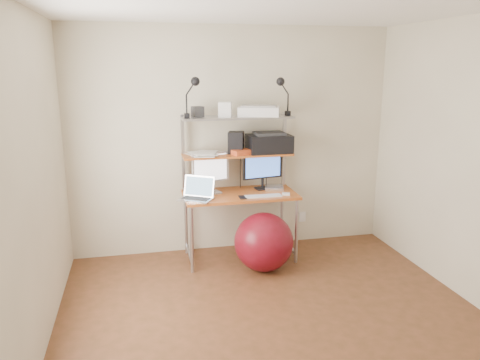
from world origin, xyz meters
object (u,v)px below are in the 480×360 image
Objects in this scene: monitor_black at (263,168)px; laptop at (198,194)px; exercise_ball at (264,242)px; monitor_silver at (211,170)px; printer at (269,143)px.

monitor_black is 1.11× the size of laptop.
monitor_black is 0.84m from exercise_ball.
laptop is at bearing -148.77° from monitor_silver.
printer reaches higher than laptop.
monitor_silver is at bearing 136.39° from exercise_ball.
printer is (0.82, 0.23, 0.47)m from laptop.
printer is (0.06, -0.01, 0.28)m from monitor_black.
laptop is (-0.17, -0.20, -0.20)m from monitor_silver.
monitor_black is at bearing 49.57° from laptop.
monitor_black is at bearing -12.95° from monitor_silver.
monitor_silver reaches higher than monitor_black.
exercise_ball is (0.47, -0.45, -0.69)m from monitor_silver.
monitor_black is at bearing 76.56° from exercise_ball.
monitor_black is 0.99× the size of printer.
monitor_black is 0.82m from laptop.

